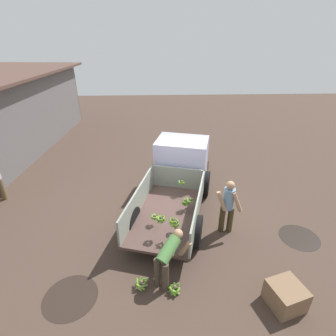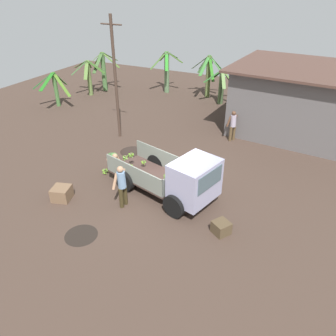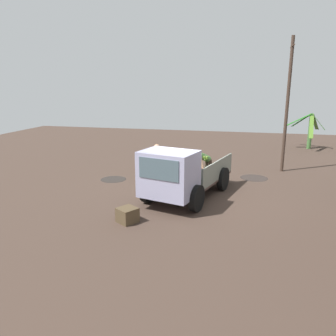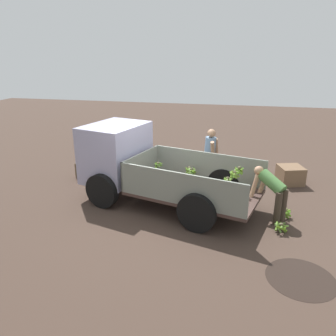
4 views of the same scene
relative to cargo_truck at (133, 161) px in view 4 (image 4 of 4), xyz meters
The scene contains 10 objects.
ground 1.30m from the cargo_truck, 160.64° to the left, with size 36.00×36.00×0.00m, color #43332A.
mud_patch_0 4.88m from the cargo_truck, 145.52° to the left, with size 1.20×1.20×0.01m, color black.
mud_patch_1 4.13m from the cargo_truck, 124.65° to the right, with size 1.12×1.12×0.01m, color black.
cargo_truck is the anchor object (origin of this frame).
person_foreground_visitor 2.28m from the cargo_truck, 147.52° to the right, with size 0.42×0.75×1.71m.
person_worker_loading 3.58m from the cargo_truck, behind, with size 0.92×0.91×1.21m.
banana_bunch_on_ground_0 4.01m from the cargo_truck, 163.03° to the left, with size 0.32×0.32×0.23m.
banana_bunch_on_ground_1 4.03m from the cargo_truck, behind, with size 0.29×0.29×0.23m.
wooden_crate_0 4.76m from the cargo_truck, 155.65° to the right, with size 0.68×0.68×0.53m, color brown.
wooden_crate_1 2.35m from the cargo_truck, 29.31° to the right, with size 0.53×0.53×0.45m, color brown.
Camera 4 is at (-1.93, 7.58, 3.72)m, focal length 35.00 mm.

